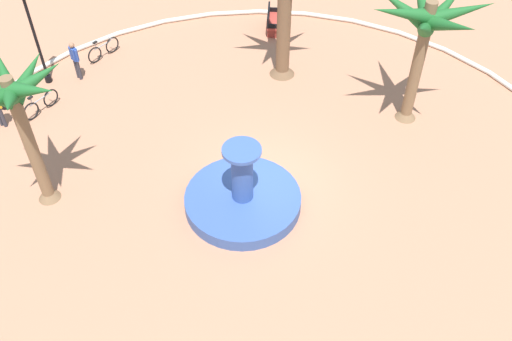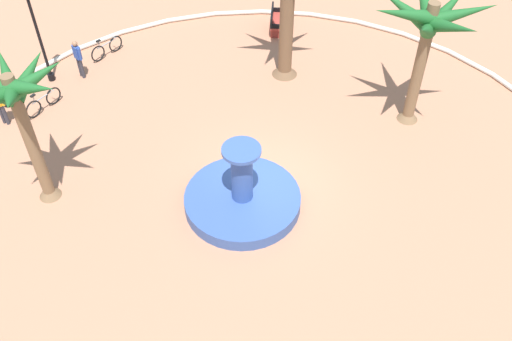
% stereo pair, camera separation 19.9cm
% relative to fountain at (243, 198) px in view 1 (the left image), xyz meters
% --- Properties ---
extents(ground_plane, '(80.00, 80.00, 0.00)m').
position_rel_fountain_xyz_m(ground_plane, '(-1.05, 0.24, -0.34)').
color(ground_plane, tan).
extents(plaza_curb, '(23.51, 23.51, 0.20)m').
position_rel_fountain_xyz_m(plaza_curb, '(-1.05, 0.24, -0.24)').
color(plaza_curb, silver).
rests_on(plaza_curb, ground).
extents(fountain, '(3.80, 3.80, 2.51)m').
position_rel_fountain_xyz_m(fountain, '(0.00, 0.00, 0.00)').
color(fountain, '#38569E').
rests_on(fountain, ground).
extents(palm_tree_near_fountain, '(3.16, 3.22, 5.10)m').
position_rel_fountain_xyz_m(palm_tree_near_fountain, '(2.10, -6.11, 3.65)').
color(palm_tree_near_fountain, brown).
rests_on(palm_tree_near_fountain, ground).
extents(palm_tree_by_curb, '(4.01, 4.17, 5.14)m').
position_rel_fountain_xyz_m(palm_tree_by_curb, '(-6.57, 4.00, 3.60)').
color(palm_tree_by_curb, brown).
rests_on(palm_tree_by_curb, ground).
extents(bench_north, '(1.68, 0.99, 1.00)m').
position_rel_fountain_xyz_m(bench_north, '(-10.68, -3.06, 0.00)').
color(bench_north, '#B73D33').
rests_on(bench_north, ground).
extents(lamppost, '(0.32, 0.32, 4.49)m').
position_rel_fountain_xyz_m(lamppost, '(-3.32, -10.19, 2.28)').
color(lamppost, black).
rests_on(lamppost, ground).
extents(trash_bin, '(0.46, 0.46, 0.73)m').
position_rel_fountain_xyz_m(trash_bin, '(-1.27, -10.71, 0.04)').
color(trash_bin, black).
rests_on(trash_bin, ground).
extents(bicycle_red_frame, '(1.68, 0.59, 0.94)m').
position_rel_fountain_xyz_m(bicycle_red_frame, '(-5.76, -9.04, 0.04)').
color(bicycle_red_frame, black).
rests_on(bicycle_red_frame, ground).
extents(bicycle_by_lamppost, '(1.70, 0.48, 0.94)m').
position_rel_fountain_xyz_m(bicycle_by_lamppost, '(-1.57, -9.16, 0.04)').
color(bicycle_by_lamppost, black).
rests_on(bicycle_by_lamppost, ground).
extents(person_cyclist_helmet, '(0.32, 0.49, 1.70)m').
position_rel_fountain_xyz_m(person_cyclist_helmet, '(-4.02, -9.14, 0.61)').
color(person_cyclist_helmet, '#33333D').
rests_on(person_cyclist_helmet, ground).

